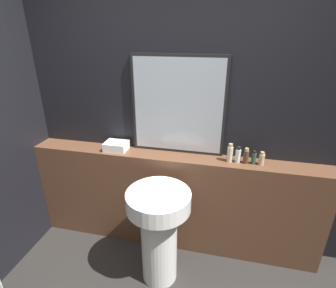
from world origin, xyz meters
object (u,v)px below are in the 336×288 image
(conditioner_bottle, at_px, (238,155))
(body_wash_bottle, at_px, (254,158))
(shampoo_bottle, at_px, (230,153))
(lotion_bottle, at_px, (246,156))
(towel_stack, at_px, (116,146))
(hand_soap_bottle, at_px, (262,159))
(mirror, at_px, (178,106))
(pedestal_sink, at_px, (159,227))

(conditioner_bottle, xyz_separation_m, body_wash_bottle, (0.13, 0.00, -0.01))
(shampoo_bottle, distance_m, body_wash_bottle, 0.20)
(shampoo_bottle, xyz_separation_m, lotion_bottle, (0.14, 0.00, -0.01))
(shampoo_bottle, bearing_deg, towel_stack, 180.00)
(towel_stack, height_order, conditioner_bottle, conditioner_bottle)
(shampoo_bottle, height_order, hand_soap_bottle, shampoo_bottle)
(conditioner_bottle, distance_m, body_wash_bottle, 0.13)
(mirror, bearing_deg, body_wash_bottle, -8.22)
(conditioner_bottle, xyz_separation_m, lotion_bottle, (0.07, 0.00, -0.00))
(towel_stack, xyz_separation_m, lotion_bottle, (1.19, 0.00, 0.02))
(towel_stack, height_order, body_wash_bottle, body_wash_bottle)
(towel_stack, xyz_separation_m, body_wash_bottle, (1.25, 0.00, 0.02))
(lotion_bottle, distance_m, hand_soap_bottle, 0.13)
(mirror, distance_m, lotion_bottle, 0.73)
(mirror, bearing_deg, hand_soap_bottle, -7.51)
(shampoo_bottle, height_order, conditioner_bottle, shampoo_bottle)
(mirror, distance_m, towel_stack, 0.70)
(hand_soap_bottle, bearing_deg, towel_stack, 180.00)
(shampoo_bottle, relative_size, body_wash_bottle, 1.37)
(pedestal_sink, bearing_deg, hand_soap_bottle, 30.02)
(shampoo_bottle, relative_size, conditioner_bottle, 1.14)
(towel_stack, distance_m, body_wash_bottle, 1.25)
(mirror, distance_m, body_wash_bottle, 0.79)
(towel_stack, distance_m, lotion_bottle, 1.19)
(shampoo_bottle, bearing_deg, conditioner_bottle, 0.00)
(pedestal_sink, distance_m, shampoo_bottle, 0.87)
(pedestal_sink, bearing_deg, mirror, 85.95)
(body_wash_bottle, height_order, hand_soap_bottle, body_wash_bottle)
(hand_soap_bottle, bearing_deg, mirror, 172.49)
(pedestal_sink, height_order, lotion_bottle, lotion_bottle)
(shampoo_bottle, relative_size, lotion_bottle, 1.20)
(body_wash_bottle, bearing_deg, hand_soap_bottle, -0.00)
(mirror, height_order, hand_soap_bottle, mirror)
(towel_stack, bearing_deg, lotion_bottle, 0.00)
(pedestal_sink, bearing_deg, towel_stack, 139.56)
(mirror, bearing_deg, towel_stack, -170.23)
(lotion_bottle, xyz_separation_m, hand_soap_bottle, (0.13, -0.00, -0.01))
(conditioner_bottle, bearing_deg, shampoo_bottle, 180.00)
(shampoo_bottle, distance_m, hand_soap_bottle, 0.26)
(towel_stack, bearing_deg, hand_soap_bottle, -0.00)
(pedestal_sink, xyz_separation_m, mirror, (0.04, 0.55, 0.89))
(lotion_bottle, xyz_separation_m, body_wash_bottle, (0.06, 0.00, -0.01))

